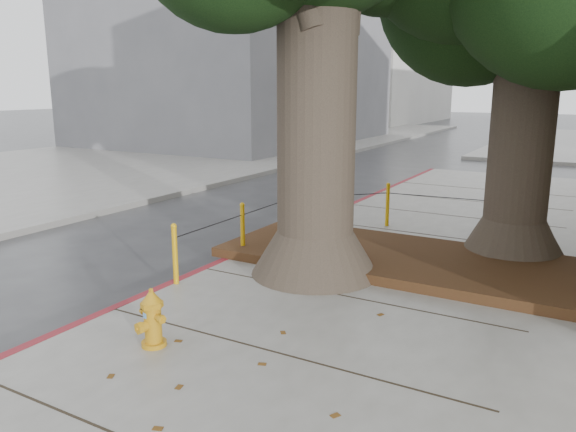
# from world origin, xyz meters

# --- Properties ---
(ground) EXTENTS (140.00, 140.00, 0.00)m
(ground) POSITION_xyz_m (0.00, 0.00, 0.00)
(ground) COLOR #28282B
(ground) RESTS_ON ground
(sidewalk_opposite) EXTENTS (14.00, 60.00, 0.15)m
(sidewalk_opposite) POSITION_xyz_m (-14.00, 10.00, 0.07)
(sidewalk_opposite) COLOR slate
(sidewalk_opposite) RESTS_ON ground
(curb_red) EXTENTS (0.14, 26.00, 0.16)m
(curb_red) POSITION_xyz_m (-2.00, 2.50, 0.07)
(curb_red) COLOR maroon
(curb_red) RESTS_ON ground
(planter_bed) EXTENTS (6.40, 2.60, 0.16)m
(planter_bed) POSITION_xyz_m (0.90, 3.90, 0.23)
(planter_bed) COLOR black
(planter_bed) RESTS_ON sidewalk_main
(building_far_grey) EXTENTS (12.00, 16.00, 12.00)m
(building_far_grey) POSITION_xyz_m (-15.00, 22.00, 6.00)
(building_far_grey) COLOR slate
(building_far_grey) RESTS_ON ground
(building_far_white) EXTENTS (12.00, 18.00, 15.00)m
(building_far_white) POSITION_xyz_m (-17.00, 45.00, 7.50)
(building_far_white) COLOR silver
(building_far_white) RESTS_ON ground
(bollard_ring) EXTENTS (3.79, 5.39, 0.95)m
(bollard_ring) POSITION_xyz_m (-0.87, 4.38, 0.66)
(bollard_ring) COLOR #D89D0C
(bollard_ring) RESTS_ON sidewalk_main
(fire_hydrant) EXTENTS (0.37, 0.36, 0.70)m
(fire_hydrant) POSITION_xyz_m (-0.72, -0.56, 0.49)
(fire_hydrant) COLOR orange
(fire_hydrant) RESTS_ON sidewalk_main
(car_dark) EXTENTS (1.52, 3.67, 1.06)m
(car_dark) POSITION_xyz_m (-9.76, 19.90, 0.53)
(car_dark) COLOR black
(car_dark) RESTS_ON ground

